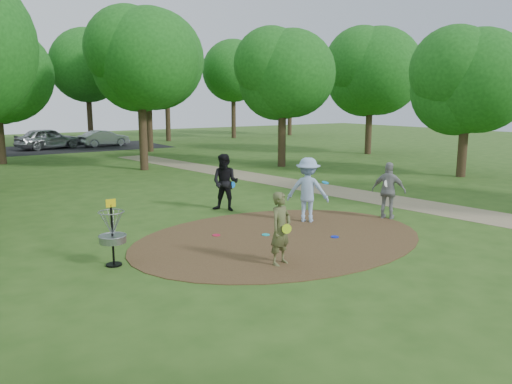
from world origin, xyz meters
TOP-DOWN VIEW (x-y plane):
  - ground at (0.00, 0.00)m, footprint 100.00×100.00m
  - dirt_clearing at (0.00, 0.00)m, footprint 8.40×8.40m
  - footpath at (6.50, 2.00)m, footprint 7.55×39.89m
  - parking_lot at (2.00, 30.00)m, footprint 14.00×8.00m
  - player_observer_with_disc at (-1.31, -1.76)m, footprint 0.71×0.57m
  - player_throwing_with_disc at (1.82, 1.07)m, footprint 1.54×1.45m
  - player_walking_with_disc at (0.52, 3.84)m, footprint 1.17×1.19m
  - player_waiting_with_disc at (4.18, -0.06)m, footprint 0.91×1.14m
  - disc_ground_cyan at (-0.18, 0.44)m, footprint 0.22×0.22m
  - disc_ground_blue at (1.26, -0.79)m, footprint 0.22×0.22m
  - disc_ground_red at (-1.34, 1.17)m, footprint 0.22×0.22m
  - car_left at (0.21, 30.06)m, footprint 5.06×3.01m
  - car_right at (4.49, 30.01)m, footprint 4.11×2.04m
  - disc_golf_basket at (-4.50, 0.30)m, footprint 0.63×0.63m
  - tree_ring at (1.57, 9.92)m, footprint 37.16×46.22m

SIDE VIEW (x-z plane):
  - ground at x=0.00m, z-range 0.00..0.00m
  - parking_lot at x=2.00m, z-range 0.00..0.01m
  - footpath at x=6.50m, z-range 0.00..0.01m
  - dirt_clearing at x=0.00m, z-range 0.00..0.02m
  - disc_ground_cyan at x=-0.18m, z-range 0.02..0.04m
  - disc_ground_blue at x=1.26m, z-range 0.02..0.04m
  - disc_ground_red at x=-1.34m, z-range 0.02..0.04m
  - car_right at x=4.49m, z-range 0.00..1.30m
  - car_left at x=0.21m, z-range 0.00..1.61m
  - player_observer_with_disc at x=-1.31m, z-range 0.00..1.69m
  - disc_golf_basket at x=-4.50m, z-range 0.10..1.64m
  - player_waiting_with_disc at x=4.18m, z-range 0.00..1.81m
  - player_walking_with_disc at x=0.52m, z-range 0.00..1.93m
  - player_throwing_with_disc at x=1.82m, z-range 0.00..1.99m
  - tree_ring at x=1.57m, z-range 0.41..10.26m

